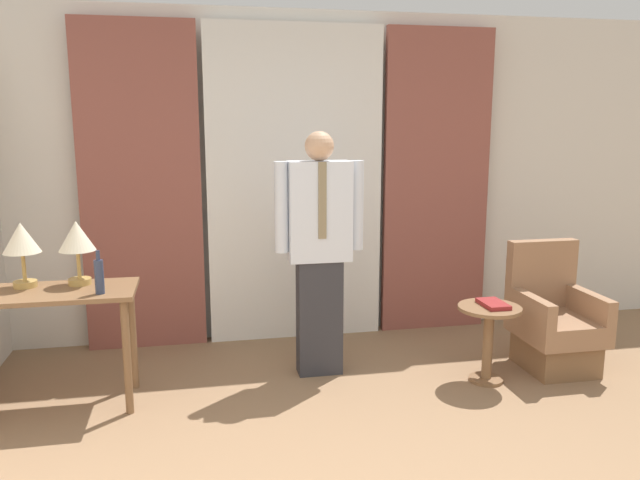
% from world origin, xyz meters
% --- Properties ---
extents(wall_back, '(10.00, 0.06, 2.70)m').
position_xyz_m(wall_back, '(0.00, 3.17, 1.35)').
color(wall_back, silver).
rests_on(wall_back, ground_plane).
extents(curtain_sheer_center, '(1.44, 0.06, 2.58)m').
position_xyz_m(curtain_sheer_center, '(0.00, 3.04, 1.29)').
color(curtain_sheer_center, white).
rests_on(curtain_sheer_center, ground_plane).
extents(curtain_drape_left, '(0.93, 0.06, 2.58)m').
position_xyz_m(curtain_drape_left, '(-1.23, 3.04, 1.29)').
color(curtain_drape_left, brown).
rests_on(curtain_drape_left, ground_plane).
extents(curtain_drape_right, '(0.93, 0.06, 2.58)m').
position_xyz_m(curtain_drape_right, '(1.23, 3.04, 1.29)').
color(curtain_drape_right, brown).
rests_on(curtain_drape_right, ground_plane).
extents(desk, '(1.05, 0.51, 0.77)m').
position_xyz_m(desk, '(-1.73, 2.01, 0.64)').
color(desk, brown).
rests_on(desk, ground_plane).
extents(table_lamp_left, '(0.23, 0.23, 0.42)m').
position_xyz_m(table_lamp_left, '(-1.90, 2.13, 1.07)').
color(table_lamp_left, tan).
rests_on(table_lamp_left, desk).
extents(table_lamp_right, '(0.23, 0.23, 0.42)m').
position_xyz_m(table_lamp_right, '(-1.57, 2.13, 1.07)').
color(table_lamp_right, tan).
rests_on(table_lamp_right, desk).
extents(bottle_near_edge, '(0.06, 0.06, 0.27)m').
position_xyz_m(bottle_near_edge, '(-1.41, 1.88, 0.88)').
color(bottle_near_edge, '#2D3851').
rests_on(bottle_near_edge, desk).
extents(person, '(0.63, 0.21, 1.75)m').
position_xyz_m(person, '(0.04, 2.22, 0.95)').
color(person, '#2D2D33').
rests_on(person, ground_plane).
extents(armchair, '(0.54, 0.60, 0.93)m').
position_xyz_m(armchair, '(1.76, 1.98, 0.33)').
color(armchair, brown).
rests_on(armchair, ground_plane).
extents(side_table, '(0.44, 0.44, 0.55)m').
position_xyz_m(side_table, '(1.16, 1.83, 0.37)').
color(side_table, brown).
rests_on(side_table, ground_plane).
extents(book, '(0.15, 0.25, 0.03)m').
position_xyz_m(book, '(1.19, 1.83, 0.57)').
color(book, maroon).
rests_on(book, side_table).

